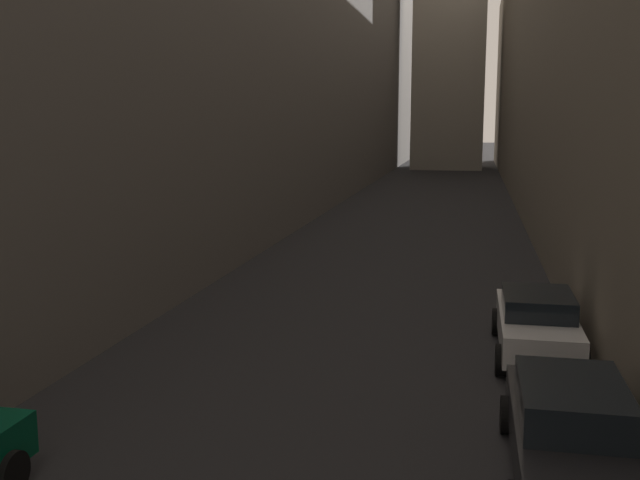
# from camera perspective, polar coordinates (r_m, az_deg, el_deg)

# --- Properties ---
(ground_plane) EXTENTS (264.00, 264.00, 0.00)m
(ground_plane) POSITION_cam_1_polar(r_m,az_deg,el_deg) (44.07, 7.89, 2.21)
(ground_plane) COLOR #232326
(building_block_left) EXTENTS (10.22, 108.00, 24.97)m
(building_block_left) POSITION_cam_1_polar(r_m,az_deg,el_deg) (48.11, -4.93, 17.77)
(building_block_left) COLOR slate
(building_block_left) RESTS_ON ground
(parked_car_right_third) EXTENTS (1.88, 4.58, 1.57)m
(parked_car_right_third) POSITION_cam_1_polar(r_m,az_deg,el_deg) (12.00, 18.71, -13.66)
(parked_car_right_third) COLOR black
(parked_car_right_third) RESTS_ON ground
(parked_car_right_far) EXTENTS (1.89, 4.49, 1.50)m
(parked_car_right_far) POSITION_cam_1_polar(r_m,az_deg,el_deg) (17.74, 16.37, -6.12)
(parked_car_right_far) COLOR silver
(parked_car_right_far) RESTS_ON ground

